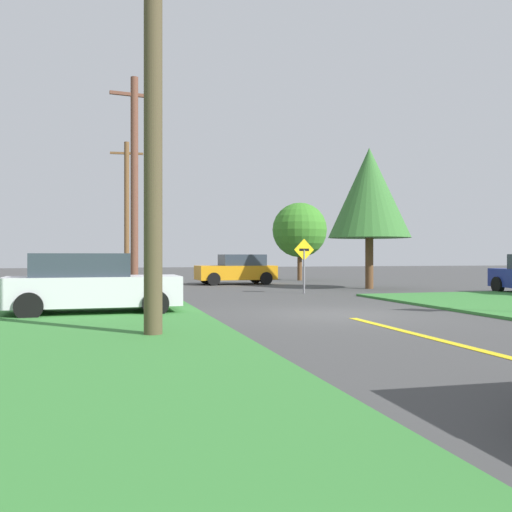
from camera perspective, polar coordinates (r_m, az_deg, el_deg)
name	(u,v)px	position (r m, az deg, el deg)	size (l,w,h in m)	color
ground_plane	(336,314)	(14.98, 8.26, -5.95)	(120.00, 120.00, 0.00)	#414141
car_approaching_junction	(237,269)	(30.16, -1.93, -1.39)	(4.30, 2.18, 1.62)	orange
parked_car_near_building	(90,285)	(15.16, -16.63, -2.83)	(4.46, 1.97, 1.62)	silver
utility_pole_near	(153,88)	(11.12, -10.52, 16.57)	(1.80, 0.35, 9.28)	#4C412B
utility_pole_mid	(134,184)	(21.29, -12.37, 7.25)	(1.80, 0.33, 8.20)	brown
utility_pole_far	(127,210)	(31.70, -13.13, 4.58)	(1.80, 0.28, 7.87)	brown
direction_sign	(304,260)	(22.94, 4.95, -0.37)	(0.90, 0.13, 2.25)	slate
oak_tree_left	(300,230)	(34.96, 4.51, 2.67)	(3.43, 3.43, 4.88)	brown
pine_tree_center	(369,193)	(26.82, 11.55, 6.34)	(3.86, 3.86, 6.64)	brown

